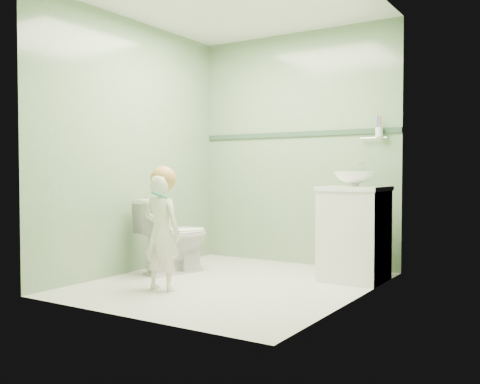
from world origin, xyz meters
The scene contains 12 objects.
ground centered at (0.00, 0.00, 0.00)m, with size 2.50×2.50×0.00m, color beige.
room_shell centered at (0.00, 0.00, 1.20)m, with size 2.50×2.54×2.40m.
trim_stripe centered at (0.00, 1.24, 1.35)m, with size 2.20×0.02×0.05m, color #314F39.
vanity centered at (0.84, 0.70, 0.40)m, with size 0.52×0.50×0.80m, color white.
counter centered at (0.84, 0.70, 0.81)m, with size 0.54×0.52×0.04m, color white.
basin centered at (0.84, 0.70, 0.89)m, with size 0.37×0.37×0.13m, color white.
faucet centered at (0.84, 0.89, 0.97)m, with size 0.03×0.13×0.18m.
cup_holder centered at (0.89, 1.18, 1.33)m, with size 0.26×0.07×0.21m.
toilet centered at (-0.74, 0.15, 0.35)m, with size 0.39×0.69×0.70m, color white.
toddler centered at (-0.34, -0.50, 0.47)m, with size 0.34×0.22×0.93m, color silver.
hair_cap centered at (-0.34, -0.47, 0.90)m, with size 0.21×0.21×0.21m, color #B48043.
teal_toothbrush centered at (-0.26, -0.62, 0.78)m, with size 0.11×0.13×0.08m.
Camera 1 is at (2.49, -3.80, 0.94)m, focal length 40.08 mm.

